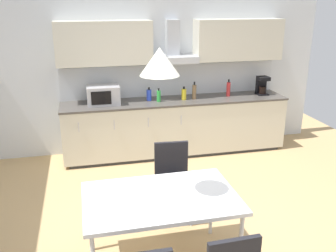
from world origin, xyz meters
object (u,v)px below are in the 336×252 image
object	(u,v)px
bottle_red	(228,89)
chair_far_right	(173,173)
microwave	(103,95)
bottle_blue	(149,95)
dining_table	(161,201)
coffee_maker	(262,85)
bottle_yellow	(184,94)
bottle_green	(159,96)
bottle_brown	(194,92)
pendant_lamp	(160,62)

from	to	relation	value
bottle_red	chair_far_right	xyz separation A→B (m)	(-1.39, -1.87, -0.47)
microwave	bottle_blue	distance (m)	0.71
dining_table	coffee_maker	bearing A→B (deg)	49.45
microwave	bottle_yellow	bearing A→B (deg)	-0.80
dining_table	chair_far_right	bearing A→B (deg)	69.12
bottle_yellow	bottle_green	xyz separation A→B (m)	(-0.41, -0.02, 0.00)
coffee_maker	bottle_brown	world-z (taller)	coffee_maker
bottle_red	bottle_blue	bearing A→B (deg)	179.25
bottle_brown	pendant_lamp	xyz separation A→B (m)	(-1.11, -2.64, 0.92)
bottle_blue	pendant_lamp	distance (m)	2.89
microwave	dining_table	bearing A→B (deg)	-83.39
microwave	coffee_maker	world-z (taller)	coffee_maker
bottle_yellow	microwave	bearing A→B (deg)	179.20
chair_far_right	bottle_red	bearing A→B (deg)	53.31
coffee_maker	bottle_yellow	distance (m)	1.35
bottle_yellow	bottle_blue	xyz separation A→B (m)	(-0.54, 0.07, 0.00)
microwave	pendant_lamp	world-z (taller)	pendant_lamp
bottle_yellow	bottle_blue	distance (m)	0.55
chair_far_right	pendant_lamp	distance (m)	1.64
coffee_maker	bottle_red	size ratio (longest dim) A/B	1.09
bottle_green	pendant_lamp	world-z (taller)	pendant_lamp
bottle_brown	pendant_lamp	world-z (taller)	pendant_lamp
bottle_brown	bottle_blue	world-z (taller)	bottle_brown
bottle_blue	pendant_lamp	bearing A→B (deg)	-98.37
bottle_green	chair_far_right	bearing A→B (deg)	-97.04
coffee_maker	chair_far_right	xyz separation A→B (m)	(-1.97, -1.86, -0.50)
bottle_yellow	dining_table	world-z (taller)	bottle_yellow
bottle_yellow	chair_far_right	distance (m)	1.97
bottle_green	bottle_blue	distance (m)	0.16
bottle_brown	bottle_yellow	world-z (taller)	bottle_brown
pendant_lamp	dining_table	bearing A→B (deg)	-90.00
pendant_lamp	bottle_blue	bearing A→B (deg)	81.63
bottle_brown	bottle_blue	xyz separation A→B (m)	(-0.71, 0.06, -0.03)
bottle_red	bottle_green	bearing A→B (deg)	-176.17
microwave	chair_far_right	size ratio (longest dim) A/B	0.55
bottle_brown	bottle_yellow	distance (m)	0.17
microwave	bottle_blue	world-z (taller)	microwave
chair_far_right	bottle_blue	bearing A→B (deg)	87.38
microwave	pendant_lamp	xyz separation A→B (m)	(0.31, -2.65, 0.90)
bottle_brown	pendant_lamp	bearing A→B (deg)	-112.85
bottle_green	bottle_red	distance (m)	1.17
bottle_red	pendant_lamp	size ratio (longest dim) A/B	0.86
bottle_brown	bottle_blue	distance (m)	0.72
microwave	chair_far_right	xyz separation A→B (m)	(0.62, -1.83, -0.49)
dining_table	chair_far_right	xyz separation A→B (m)	(0.31, 0.82, -0.15)
bottle_yellow	bottle_green	bearing A→B (deg)	-176.50
bottle_blue	chair_far_right	xyz separation A→B (m)	(-0.09, -1.88, -0.44)
bottle_blue	pendant_lamp	xyz separation A→B (m)	(-0.40, -2.70, 0.95)
chair_far_right	pendant_lamp	bearing A→B (deg)	-110.88
coffee_maker	bottle_green	world-z (taller)	coffee_maker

